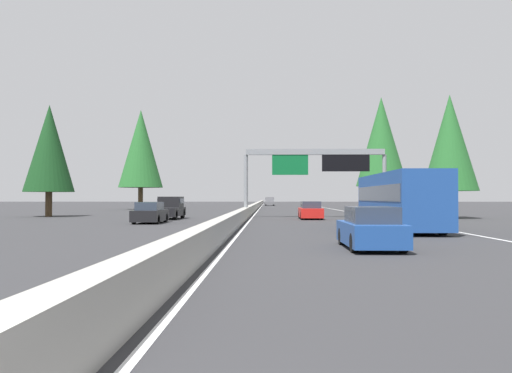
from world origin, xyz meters
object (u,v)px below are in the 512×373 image
sedan_mid_right (371,229)px  conifer_right_near (450,143)px  sedan_near_right (310,211)px  conifer_left_near (49,148)px  pickup_mid_left (270,201)px  conifer_right_mid (381,142)px  conifer_right_far (370,179)px  oncoming_far (170,208)px  sign_gantry_overhead (317,163)px  oncoming_near (150,213)px  bus_far_right (399,199)px  conifer_left_mid (141,149)px  conifer_right_distant (387,160)px

sedan_mid_right → conifer_right_near: size_ratio=0.41×
sedan_near_right → conifer_left_near: conifer_left_near is taller
pickup_mid_left → conifer_right_mid: bearing=-163.7°
conifer_right_mid → sedan_near_right: bearing=155.6°
conifer_right_far → conifer_left_near: size_ratio=0.79×
conifer_right_near → conifer_right_mid: size_ratio=0.73×
conifer_right_near → conifer_right_far: (45.32, -1.84, -1.46)m
sedan_mid_right → oncoming_far: size_ratio=0.79×
sedan_mid_right → pickup_mid_left: 98.40m
conifer_right_mid → oncoming_far: bearing=136.6°
oncoming_far → sign_gantry_overhead: bearing=103.6°
oncoming_near → oncoming_far: bearing=-179.8°
bus_far_right → conifer_left_near: bearing=55.2°
bus_far_right → conifer_left_near: (19.36, 27.82, 4.67)m
bus_far_right → sign_gantry_overhead: bearing=9.5°
oncoming_near → conifer_left_near: (12.25, 12.31, 5.70)m
conifer_left_near → conifer_left_mid: size_ratio=0.70×
sedan_near_right → oncoming_near: same height
bus_far_right → oncoming_near: bearing=65.4°
oncoming_far → conifer_right_distant: conifer_right_distant is taller
bus_far_right → oncoming_far: (14.45, 15.53, -0.80)m
sedan_near_right → oncoming_far: oncoming_far is taller
pickup_mid_left → conifer_right_far: (-25.75, -17.27, 4.13)m
sedan_mid_right → conifer_left_near: (30.35, 24.15, 5.70)m
oncoming_far → conifer_left_mid: bearing=-162.5°
oncoming_near → conifer_right_far: (54.49, -25.75, 4.36)m
sign_gantry_overhead → conifer_right_distant: conifer_right_distant is taller
sedan_near_right → conifer_left_mid: (34.53, 22.57, 8.39)m
pickup_mid_left → conifer_left_mid: (-38.65, 19.33, 8.16)m
conifer_right_mid → oncoming_near: bearing=144.1°
oncoming_near → oncoming_far: 7.34m
pickup_mid_left → conifer_right_far: conifer_right_far is taller
oncoming_near → sign_gantry_overhead: bearing=129.5°
conifer_right_mid → sedan_mid_right: bearing=167.6°
pickup_mid_left → oncoming_near: size_ratio=1.27×
oncoming_far → conifer_left_mid: 36.83m
conifer_right_distant → bus_far_right: bearing=168.0°
conifer_right_far → conifer_left_near: conifer_left_near is taller
pickup_mid_left → conifer_right_distant: (-22.60, -20.80, 7.49)m
sedan_near_right → pickup_mid_left: bearing=2.5°
conifer_right_near → conifer_right_mid: (22.22, 1.16, 2.45)m
conifer_left_mid → sedan_mid_right: bearing=-159.2°
conifer_left_mid → oncoming_far: bearing=-162.5°
sign_gantry_overhead → oncoming_far: sign_gantry_overhead is taller
conifer_right_far → conifer_right_distant: conifer_right_distant is taller
sedan_mid_right → sedan_near_right: bearing=0.3°
sedan_near_right → sedan_mid_right: bearing=-179.7°
conifer_right_mid → conifer_left_mid: bearing=73.1°
pickup_mid_left → oncoming_near: pickup_mid_left is taller
pickup_mid_left → conifer_left_mid: conifer_left_mid is taller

